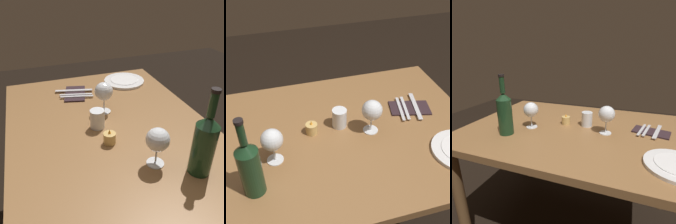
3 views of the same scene
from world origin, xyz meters
The scene contains 11 objects.
dining_table centered at (0.00, 0.00, 0.65)m, with size 1.30×0.90×0.74m.
wine_glass_left centered at (-0.26, -0.08, 0.85)m, with size 0.09×0.09×0.15m.
wine_glass_right centered at (0.17, -0.02, 0.85)m, with size 0.09×0.09×0.16m.
wine_bottle centered at (-0.34, -0.21, 0.86)m, with size 0.08×0.08×0.32m.
water_tumbler centered at (0.05, 0.05, 0.78)m, with size 0.07×0.07×0.09m.
votive_candle centered at (-0.08, 0.04, 0.76)m, with size 0.05×0.05×0.07m.
dinner_plate centered at (0.48, -0.24, 0.75)m, with size 0.25×0.25×0.02m.
folded_napkin centered at (0.41, 0.08, 0.74)m, with size 0.21×0.15×0.01m.
fork_inner centered at (0.38, 0.08, 0.75)m, with size 0.06×0.18×0.00m.
fork_outer centered at (0.36, 0.08, 0.75)m, with size 0.06×0.18×0.00m.
table_knife centered at (0.44, 0.08, 0.75)m, with size 0.07×0.21×0.00m.
Camera 1 is at (-0.89, 0.31, 1.39)m, focal length 41.01 mm.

